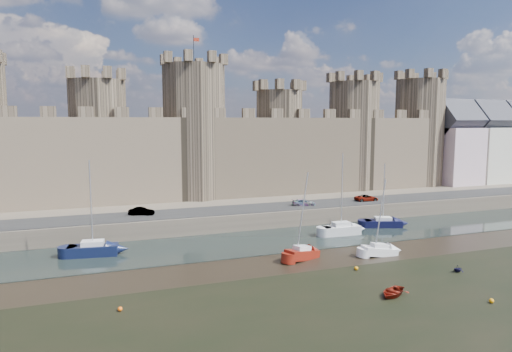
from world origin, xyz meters
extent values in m
plane|color=black|center=(0.00, 0.00, 0.00)|extent=(160.00, 160.00, 0.00)
cube|color=black|center=(0.00, 24.00, 0.04)|extent=(160.00, 12.00, 0.08)
cube|color=#4C443A|center=(0.00, 60.00, 1.25)|extent=(160.00, 60.00, 2.50)
cube|color=black|center=(0.00, 34.00, 2.55)|extent=(160.00, 7.00, 0.10)
cube|color=#42382B|center=(0.00, 48.00, 9.50)|extent=(100.00, 9.00, 14.00)
cylinder|color=#42382B|center=(-14.00, 48.00, 12.50)|extent=(9.00, 9.00, 20.00)
cylinder|color=#42382B|center=(2.00, 48.00, 14.00)|extent=(11.00, 11.00, 23.00)
cylinder|color=black|center=(2.00, 48.00, 28.00)|extent=(0.10, 0.10, 5.00)
cube|color=maroon|center=(2.50, 48.00, 29.80)|extent=(1.00, 0.03, 0.60)
cylinder|color=#42382B|center=(18.00, 48.00, 12.00)|extent=(9.00, 9.00, 19.00)
cylinder|color=#42382B|center=(34.00, 48.00, 13.00)|extent=(10.00, 10.00, 21.00)
cylinder|color=#42382B|center=(50.00, 48.00, 13.50)|extent=(10.00, 10.00, 22.00)
cube|color=beige|center=(58.00, 46.00, 8.50)|extent=(8.50, 9.00, 12.00)
cube|color=#38383F|center=(58.00, 46.00, 16.10)|extent=(8.50, 9.05, 9.05)
cube|color=beige|center=(67.00, 46.00, 8.50)|extent=(8.50, 9.00, 12.00)
cube|color=#38383F|center=(67.00, 46.00, 16.10)|extent=(8.50, 9.05, 9.05)
imported|color=gray|center=(-8.88, 34.51, 3.09)|extent=(3.78, 2.37, 1.18)
imported|color=gray|center=(16.17, 33.36, 3.04)|extent=(3.97, 2.40, 1.08)
imported|color=gray|center=(27.92, 33.55, 3.06)|extent=(4.13, 2.13, 1.11)
cube|color=black|center=(-15.55, 24.75, 0.70)|extent=(5.93, 3.01, 1.24)
cube|color=silver|center=(-15.55, 24.75, 1.60)|extent=(2.72, 1.89, 0.56)
cylinder|color=silver|center=(-15.55, 24.75, 6.37)|extent=(0.14, 0.14, 10.12)
cube|color=silver|center=(17.18, 23.50, 0.70)|extent=(5.40, 2.31, 1.25)
cube|color=silver|center=(17.18, 23.50, 1.61)|extent=(2.43, 1.55, 0.57)
cylinder|color=silver|center=(17.18, 23.50, 6.44)|extent=(0.14, 0.14, 10.21)
cube|color=black|center=(25.55, 25.56, 0.60)|extent=(5.85, 3.87, 1.04)
cube|color=silver|center=(25.55, 25.56, 1.36)|extent=(2.79, 2.23, 0.47)
cylinder|color=silver|center=(25.55, 25.56, 5.38)|extent=(0.14, 0.14, 8.52)
cube|color=maroon|center=(7.15, 15.20, 0.55)|extent=(4.66, 3.10, 1.11)
cube|color=silver|center=(7.15, 15.20, 1.36)|extent=(2.22, 1.78, 0.50)
cylinder|color=silver|center=(7.15, 15.20, 5.63)|extent=(0.14, 0.14, 9.05)
cube|color=white|center=(16.44, 13.43, 0.50)|extent=(4.32, 1.88, 1.00)
cube|color=silver|center=(16.44, 13.43, 1.22)|extent=(1.94, 1.26, 0.45)
cylinder|color=silver|center=(16.44, 13.43, 5.07)|extent=(0.14, 0.14, 8.14)
imported|color=maroon|center=(10.10, 2.31, 0.34)|extent=(3.96, 3.65, 0.67)
imported|color=black|center=(20.66, 5.45, 0.35)|extent=(1.53, 1.38, 0.70)
sphere|color=#FB5D0B|center=(-13.55, 7.25, 0.20)|extent=(0.40, 0.40, 0.40)
sphere|color=#FF9A0B|center=(17.20, -2.08, 0.21)|extent=(0.42, 0.42, 0.42)
sphere|color=orange|center=(10.89, 9.64, 0.22)|extent=(0.44, 0.44, 0.44)
camera|label=1|loc=(-15.31, -31.08, 15.83)|focal=32.00mm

